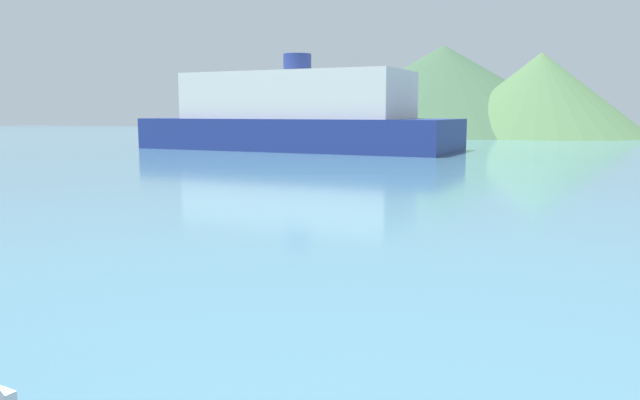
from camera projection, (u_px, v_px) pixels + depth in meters
The scene contains 3 objects.
ferry_distant at pixel (298, 116), 55.50m from camera, with size 28.69×12.03×8.38m.
hill_west at pixel (443, 89), 96.88m from camera, with size 46.38×46.38×13.56m.
hill_central at pixel (540, 94), 85.39m from camera, with size 28.60×28.60×11.40m.
Camera 1 is at (4.63, -0.07, 3.34)m, focal length 35.00 mm.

